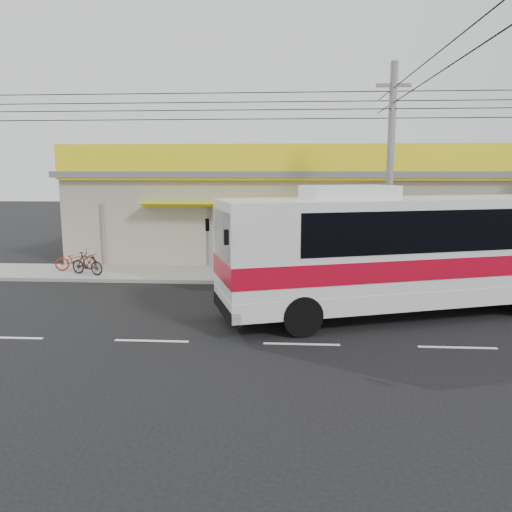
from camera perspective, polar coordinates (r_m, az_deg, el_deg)
The scene contains 8 objects.
ground at distance 15.71m, azimuth 4.99°, elevation -6.96°, with size 120.00×120.00×0.00m, color black.
sidewalk at distance 21.51m, azimuth 4.64°, elevation -2.22°, with size 30.00×3.20×0.15m, color gray.
lane_markings at distance 13.33m, azimuth 5.23°, elevation -10.02°, with size 50.00×0.12×0.01m, color silver, non-canonical shape.
storefront_building at distance 26.69m, azimuth 4.50°, elevation 4.90°, with size 22.60×9.20×5.70m.
coach_bus at distance 16.71m, azimuth 19.65°, elevation 1.16°, with size 13.43×6.73×4.07m.
motorbike_red at distance 23.56m, azimuth -19.90°, elevation -0.41°, with size 0.61×1.74×0.92m, color maroon.
motorbike_dark at distance 22.32m, azimuth -18.74°, elevation -0.83°, with size 0.45×1.59×0.95m, color black.
utility_pole at distance 19.79m, azimuth 15.37°, elevation 16.49°, with size 34.00×14.00×8.43m.
Camera 1 is at (-0.39, -15.06, 4.46)m, focal length 35.00 mm.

